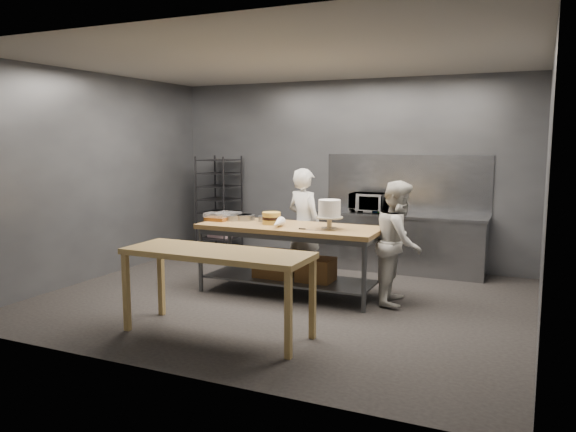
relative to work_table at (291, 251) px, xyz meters
The scene contains 16 objects.
ground 0.64m from the work_table, 87.15° to the right, with size 6.00×6.00×0.00m, color black.
back_wall 2.40m from the work_table, 89.63° to the left, with size 6.00×0.04×3.00m, color #4C4F54.
work_table is the anchor object (origin of this frame).
near_counter 1.76m from the work_table, 91.72° to the right, with size 2.00×0.70×0.90m.
back_counter 2.15m from the work_table, 61.82° to the left, with size 2.60×0.60×0.90m.
splashback_panel 2.54m from the work_table, 65.18° to the left, with size 2.60×0.02×0.90m, color slate.
speed_rack 2.86m from the work_table, 140.40° to the left, with size 0.61×0.66×1.75m.
chef_behind 0.76m from the work_table, 98.23° to the left, with size 0.60×0.39×1.63m, color white.
chef_right 1.42m from the work_table, ahead, with size 0.75×0.58×1.54m, color silver.
microwave 2.01m from the work_table, 75.43° to the left, with size 0.54×0.37×0.30m, color black.
frosted_cake_stand 0.82m from the work_table, ahead, with size 0.34×0.34×0.37m.
layer_cake 0.51m from the work_table, behind, with size 0.24×0.24×0.16m.
cake_pans 0.88m from the work_table, 166.24° to the left, with size 0.78×0.38×0.07m.
piping_bag 0.49m from the work_table, 104.51° to the right, with size 0.12×0.12×0.38m, color white.
offset_spatula 0.56m from the work_table, 34.00° to the right, with size 0.36×0.02×0.02m.
pastry_clamshells 1.13m from the work_table, behind, with size 0.41×0.38×0.11m.
Camera 1 is at (2.96, -6.34, 2.04)m, focal length 35.00 mm.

